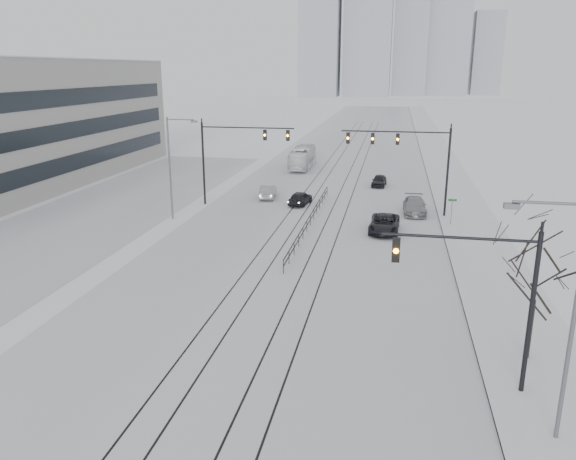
% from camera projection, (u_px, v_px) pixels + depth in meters
% --- Properties ---
extents(ground, '(500.00, 500.00, 0.00)m').
position_uv_depth(ground, '(185.00, 450.00, 19.82)').
color(ground, white).
rests_on(ground, ground).
extents(road, '(22.00, 260.00, 0.02)m').
position_uv_depth(road, '(343.00, 167.00, 76.46)').
color(road, silver).
rests_on(road, ground).
extents(sidewalk_east, '(5.00, 260.00, 0.16)m').
position_uv_depth(sidewalk_east, '(445.00, 170.00, 74.04)').
color(sidewalk_east, silver).
rests_on(sidewalk_east, ground).
extents(curb, '(0.10, 260.00, 0.12)m').
position_uv_depth(curb, '(426.00, 170.00, 74.48)').
color(curb, gray).
rests_on(curb, ground).
extents(parking_strip, '(14.00, 60.00, 0.03)m').
position_uv_depth(parking_strip, '(121.00, 202.00, 56.42)').
color(parking_strip, silver).
rests_on(parking_strip, ground).
extents(tram_rails, '(5.30, 180.00, 0.01)m').
position_uv_depth(tram_rails, '(325.00, 200.00, 57.57)').
color(tram_rails, black).
rests_on(tram_rails, ground).
extents(skyline, '(96.00, 48.00, 72.00)m').
position_uv_depth(skyline, '(396.00, 30.00, 268.76)').
color(skyline, '#90949E').
rests_on(skyline, ground).
extents(traffic_mast_near, '(6.10, 0.37, 7.00)m').
position_uv_depth(traffic_mast_near, '(491.00, 289.00, 22.29)').
color(traffic_mast_near, black).
rests_on(traffic_mast_near, ground).
extents(traffic_mast_ne, '(9.60, 0.37, 8.00)m').
position_uv_depth(traffic_mast_ne, '(410.00, 153.00, 49.80)').
color(traffic_mast_ne, black).
rests_on(traffic_mast_ne, ground).
extents(traffic_mast_nw, '(9.10, 0.37, 8.00)m').
position_uv_depth(traffic_mast_nw, '(232.00, 149.00, 53.77)').
color(traffic_mast_nw, black).
rests_on(traffic_mast_nw, ground).
extents(street_light_east, '(2.73, 0.25, 9.00)m').
position_uv_depth(street_light_east, '(566.00, 308.00, 18.94)').
color(street_light_east, '#595B60').
rests_on(street_light_east, ground).
extents(street_light_west, '(2.73, 0.25, 9.00)m').
position_uv_depth(street_light_west, '(173.00, 161.00, 48.87)').
color(street_light_west, '#595B60').
rests_on(street_light_west, ground).
extents(bare_tree, '(4.40, 4.40, 6.10)m').
position_uv_depth(bare_tree, '(537.00, 269.00, 24.72)').
color(bare_tree, black).
rests_on(bare_tree, ground).
extents(median_fence, '(0.06, 24.00, 1.00)m').
position_uv_depth(median_fence, '(310.00, 220.00, 47.99)').
color(median_fence, black).
rests_on(median_fence, ground).
extents(street_sign, '(0.70, 0.06, 2.40)m').
position_uv_depth(street_sign, '(452.00, 208.00, 47.48)').
color(street_sign, '#595B60').
rests_on(street_sign, ground).
extents(sedan_sb_inner, '(2.15, 4.12, 1.34)m').
position_uv_depth(sedan_sb_inner, '(300.00, 198.00, 55.32)').
color(sedan_sb_inner, black).
rests_on(sedan_sb_inner, ground).
extents(sedan_sb_outer, '(1.89, 4.28, 1.37)m').
position_uv_depth(sedan_sb_outer, '(268.00, 192.00, 58.14)').
color(sedan_sb_outer, gray).
rests_on(sedan_sb_outer, ground).
extents(sedan_nb_front, '(2.55, 5.16, 1.41)m').
position_uv_depth(sedan_nb_front, '(384.00, 224.00, 46.04)').
color(sedan_nb_front, black).
rests_on(sedan_nb_front, ground).
extents(sedan_nb_right, '(2.15, 5.06, 1.46)m').
position_uv_depth(sedan_nb_right, '(415.00, 206.00, 51.92)').
color(sedan_nb_right, gray).
rests_on(sedan_nb_right, ground).
extents(sedan_nb_far, '(1.80, 3.86, 1.28)m').
position_uv_depth(sedan_nb_far, '(379.00, 181.00, 64.07)').
color(sedan_nb_far, black).
rests_on(sedan_nb_far, ground).
extents(box_truck, '(2.46, 10.05, 2.79)m').
position_uv_depth(box_truck, '(302.00, 158.00, 75.59)').
color(box_truck, white).
rests_on(box_truck, ground).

